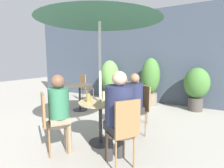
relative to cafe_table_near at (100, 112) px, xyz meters
The scene contains 20 objects.
ground_plane 0.55m from the cafe_table_near, behind, with size 20.00×20.00×0.00m, color #9E998E.
storefront_wall 3.44m from the cafe_table_near, 91.65° to the left, with size 10.00×0.06×3.00m.
cafe_table_near is the anchor object (origin of this frame).
cafe_table_far 2.10m from the cafe_table_near, 139.03° to the left, with size 0.73×0.73×0.72m.
bistro_chair_0 0.80m from the cafe_table_near, 125.10° to the right, with size 0.46×0.46×0.94m.
bistro_chair_1 0.80m from the cafe_table_near, 35.10° to the right, with size 0.46×0.46×0.94m.
bistro_chair_2 0.80m from the cafe_table_near, 54.90° to the left, with size 0.46×0.46×0.94m.
bistro_chair_3 1.78m from the cafe_table_near, 100.93° to the left, with size 0.45×0.46×0.94m.
bistro_chair_4 3.00m from the cafe_table_near, 132.60° to the left, with size 0.44×0.45×0.94m.
bistro_chair_5 1.23m from the cafe_table_near, 82.83° to the left, with size 0.45×0.44×0.94m.
seated_person_0 0.68m from the cafe_table_near, 125.10° to the right, with size 0.38×0.38×1.21m.
seated_person_1 0.68m from the cafe_table_near, 35.10° to the right, with size 0.48×0.47×1.28m.
seated_person_2 0.67m from the cafe_table_near, 54.90° to the left, with size 0.39×0.40×1.17m.
beer_glass_0 0.32m from the cafe_table_near, 146.93° to the right, with size 0.07×0.07×0.14m.
beer_glass_1 0.32m from the cafe_table_near, 13.22° to the right, with size 0.06×0.06×0.14m.
beer_glass_2 0.32m from the cafe_table_near, 102.74° to the left, with size 0.06×0.06×0.14m.
potted_plant_0 3.19m from the cafe_table_near, 117.05° to the left, with size 0.65×0.65×1.39m.
potted_plant_1 2.93m from the cafe_table_near, 90.65° to the left, with size 0.57×0.57×1.47m.
potted_plant_2 3.18m from the cafe_table_near, 66.41° to the left, with size 0.67×0.67×1.20m.
umbrella 1.61m from the cafe_table_near, 104.04° to the right, with size 1.94×1.94×2.30m.
Camera 1 is at (1.65, -2.38, 1.42)m, focal length 28.00 mm.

